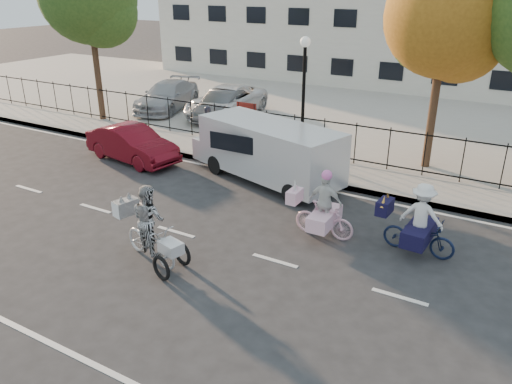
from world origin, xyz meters
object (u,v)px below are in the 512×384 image
Objects in this scene: lot_car_a at (167,96)px; lot_car_b at (226,101)px; red_sedan at (132,144)px; bull_bike at (419,226)px; lot_car_c at (222,105)px; lamppost at (304,77)px; pedestrian at (208,126)px; unicorn_bike at (324,212)px; zebra_trike at (150,232)px; white_van at (267,150)px.

lot_car_b reaches higher than lot_car_a.
bull_bike is at bearing -89.88° from red_sedan.
bull_bike reaches higher than lot_car_c.
pedestrian is at bearing -173.75° from lamppost.
lamppost is 2.19× the size of bull_bike.
unicorn_bike is 0.39× the size of lot_car_a.
zebra_trike is at bearing -73.70° from lot_car_c.
bull_bike is at bearing 126.39° from pedestrian.
white_van is at bearing 48.72° from unicorn_bike.
zebra_trike is at bearing -124.95° from red_sedan.
lot_car_b is (-5.66, 6.26, -0.23)m from white_van.
white_van is 10.66m from lot_car_a.
zebra_trike is 5.92m from white_van.
lot_car_b is at bearing 95.32° from lot_car_c.
lamppost reaches higher than lot_car_a.
zebra_trike is 12.81m from lot_car_c.
lamppost is 0.85× the size of lot_car_b.
unicorn_bike is 12.62m from lot_car_b.
lot_car_b is at bearing 44.01° from unicorn_bike.
lot_car_a is (-5.25, 3.94, -0.11)m from pedestrian.
zebra_trike is 1.22× the size of unicorn_bike.
white_van is at bearing -55.23° from lot_car_c.
lot_car_a is (-8.92, 5.82, -0.25)m from white_van.
lamppost reaches higher than bull_bike.
lamppost is at bearing 30.13° from unicorn_bike.
lamppost is 0.73× the size of white_van.
zebra_trike is at bearing -90.65° from lamppost.
lot_car_a is (-9.12, 3.52, -2.27)m from lamppost.
pedestrian is (-3.68, 1.88, -0.14)m from white_van.
lamppost is 2.33× the size of unicorn_bike.
zebra_trike is at bearing 126.22° from bull_bike.
white_van is 4.13m from pedestrian.
white_van is 8.44m from lot_car_b.
red_sedan is at bearing 84.34° from bull_bike.
white_van is (-3.18, 2.75, 0.40)m from unicorn_bike.
lot_car_b is (3.27, 0.44, 0.02)m from lot_car_a.
lot_car_c reaches higher than red_sedan.
white_van reaches higher than zebra_trike.
red_sedan is 6.97m from lot_car_b.
lot_car_b is at bearing 12.03° from red_sedan.
bull_bike is (5.33, -4.70, -2.38)m from lamppost.
pedestrian is 0.31× the size of lot_car_b.
bull_bike is 14.14m from lot_car_b.
pedestrian is (1.62, 2.58, 0.30)m from red_sedan.
white_van is 1.25× the size of lot_car_a.
zebra_trike is at bearing 87.21° from pedestrian.
zebra_trike reaches higher than unicorn_bike.
unicorn_bike is at bearing -48.65° from lot_car_b.
lamppost reaches higher than red_sedan.
lot_car_b is (-11.18, 8.66, 0.13)m from bull_bike.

